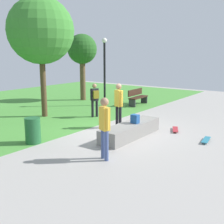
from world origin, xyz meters
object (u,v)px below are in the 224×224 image
(skater_performing_trick, at_px, (105,124))
(tree_broad_elm, at_px, (82,50))
(backpack_on_ledge, at_px, (135,119))
(tree_leaning_ash, at_px, (41,31))
(skateboard_spare, at_px, (206,140))
(park_bench_far_left, at_px, (137,97))
(concrete_ledge, at_px, (131,130))
(pedestrian_with_backpack, at_px, (95,97))
(skater_watching, at_px, (119,102))
(skateboard_by_ledge, at_px, (175,129))
(lamp_post, at_px, (105,64))
(trash_bin, at_px, (33,131))

(skater_performing_trick, height_order, tree_broad_elm, tree_broad_elm)
(backpack_on_ledge, relative_size, tree_leaning_ash, 0.06)
(tree_leaning_ash, bearing_deg, skateboard_spare, -85.58)
(park_bench_far_left, bearing_deg, concrete_ledge, -150.81)
(tree_leaning_ash, xyz_separation_m, pedestrian_with_backpack, (1.31, -2.05, -3.02))
(skater_watching, relative_size, park_bench_far_left, 1.11)
(concrete_ledge, height_order, tree_broad_elm, tree_broad_elm)
(skater_performing_trick, height_order, skateboard_by_ledge, skater_performing_trick)
(skater_performing_trick, xyz_separation_m, park_bench_far_left, (8.04, 3.80, -0.59))
(lamp_post, height_order, trash_bin, lamp_post)
(tree_leaning_ash, bearing_deg, lamp_post, -8.17)
(lamp_post, bearing_deg, concrete_ledge, -134.03)
(trash_bin, bearing_deg, skater_performing_trick, -85.54)
(tree_leaning_ash, height_order, pedestrian_with_backpack, tree_leaning_ash)
(lamp_post, distance_m, pedestrian_with_backpack, 3.36)
(backpack_on_ledge, xyz_separation_m, lamp_post, (4.32, 4.72, 1.67))
(concrete_ledge, xyz_separation_m, trash_bin, (-2.55, 2.28, 0.19))
(skateboard_by_ledge, xyz_separation_m, tree_leaning_ash, (-1.24, 6.17, 3.90))
(skater_performing_trick, xyz_separation_m, pedestrian_with_backpack, (4.12, 3.76, -0.12))
(backpack_on_ledge, bearing_deg, pedestrian_with_backpack, -21.69)
(lamp_post, relative_size, pedestrian_with_backpack, 2.38)
(skateboard_spare, distance_m, trash_bin, 5.93)
(backpack_on_ledge, height_order, skater_watching, skater_watching)
(tree_broad_elm, height_order, pedestrian_with_backpack, tree_broad_elm)
(tree_broad_elm, bearing_deg, lamp_post, -107.39)
(skater_watching, height_order, park_bench_far_left, skater_watching)
(lamp_post, xyz_separation_m, pedestrian_with_backpack, (-2.68, -1.48, -1.39))
(skateboard_spare, relative_size, pedestrian_with_backpack, 0.52)
(backpack_on_ledge, bearing_deg, tree_broad_elm, -30.47)
(tree_leaning_ash, relative_size, tree_broad_elm, 1.33)
(skater_watching, bearing_deg, backpack_on_ledge, -120.23)
(park_bench_far_left, relative_size, pedestrian_with_backpack, 1.02)
(tree_broad_elm, bearing_deg, backpack_on_ledge, -125.67)
(park_bench_far_left, height_order, pedestrian_with_backpack, pedestrian_with_backpack)
(backpack_on_ledge, distance_m, tree_leaning_ash, 6.24)
(skateboard_by_ledge, height_order, skateboard_spare, same)
(concrete_ledge, bearing_deg, pedestrian_with_backpack, 60.35)
(skater_watching, bearing_deg, tree_leaning_ash, 95.32)
(backpack_on_ledge, height_order, skateboard_spare, backpack_on_ledge)
(backpack_on_ledge, height_order, pedestrian_with_backpack, pedestrian_with_backpack)
(lamp_post, bearing_deg, backpack_on_ledge, -132.50)
(lamp_post, bearing_deg, park_bench_far_left, -48.95)
(skateboard_spare, bearing_deg, trash_bin, 127.74)
(backpack_on_ledge, distance_m, skater_watching, 1.48)
(concrete_ledge, height_order, skater_performing_trick, skater_performing_trick)
(park_bench_far_left, distance_m, pedestrian_with_backpack, 3.95)
(backpack_on_ledge, bearing_deg, tree_leaning_ash, 1.55)
(skateboard_by_ledge, height_order, tree_broad_elm, tree_broad_elm)
(backpack_on_ledge, bearing_deg, skateboard_spare, -153.04)
(skater_watching, height_order, lamp_post, lamp_post)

